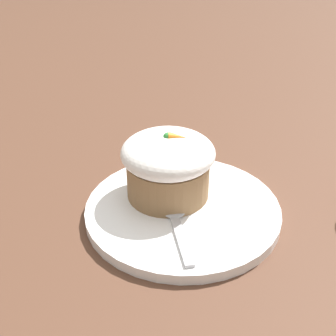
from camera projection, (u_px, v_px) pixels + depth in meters
ground_plane at (183, 215)px, 0.55m from camera, size 4.00×4.00×0.00m
dessert_plate at (183, 211)px, 0.54m from camera, size 0.23×0.23×0.01m
carrot_cake at (168, 164)px, 0.54m from camera, size 0.11×0.11×0.08m
spoon at (176, 218)px, 0.52m from camera, size 0.05×0.11×0.01m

